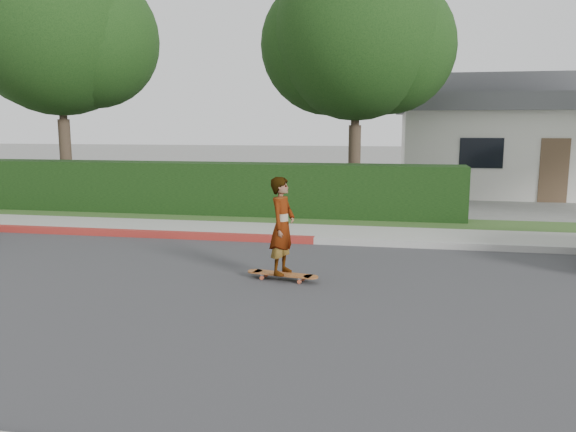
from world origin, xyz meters
The scene contains 12 objects.
ground centered at (0.00, 0.00, 0.00)m, with size 120.00×120.00×0.00m, color slate.
road centered at (0.00, 0.00, 0.01)m, with size 60.00×8.00×0.01m, color #2D2D30.
curb_far centered at (0.00, 4.10, 0.07)m, with size 60.00×0.20×0.15m, color #9E9E99.
curb_red_section centered at (-5.00, 4.10, 0.08)m, with size 12.00×0.21×0.15m, color maroon.
sidewalk_far centered at (0.00, 5.00, 0.06)m, with size 60.00×1.60×0.12m, color gray.
planting_strip centered at (0.00, 6.60, 0.05)m, with size 60.00×1.60×0.10m, color #2D4C1E.
hedge centered at (-3.00, 7.20, 0.75)m, with size 15.00×1.00×1.50m, color black.
tree_left centered at (-7.51, 8.69, 5.26)m, with size 5.99×5.21×8.00m.
tree_center centered at (1.49, 9.19, 4.90)m, with size 5.66×4.84×7.44m.
house centered at (8.00, 16.00, 2.10)m, with size 10.60×8.60×4.30m.
skateboard centered at (0.88, 1.14, 0.11)m, with size 1.25×0.46×0.11m.
skateboarder centered at (0.88, 1.14, 0.92)m, with size 0.58×0.38×1.59m, color white.
Camera 1 is at (2.61, -7.61, 2.54)m, focal length 35.00 mm.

